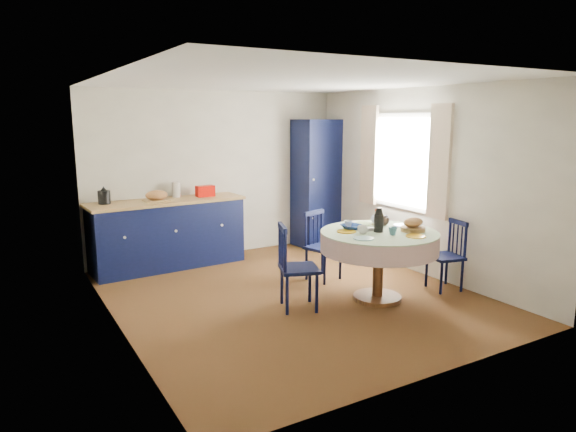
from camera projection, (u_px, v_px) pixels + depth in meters
name	position (u px, v px, depth m)	size (l,w,h in m)	color
floor	(292.00, 296.00, 6.14)	(4.50, 4.50, 0.00)	black
ceiling	(293.00, 81.00, 5.67)	(4.50, 4.50, 0.00)	white
wall_back	(217.00, 174.00, 7.82)	(4.00, 0.02, 2.50)	silver
wall_left	(113.00, 208.00, 4.92)	(0.02, 4.50, 2.50)	silver
wall_right	(420.00, 182.00, 6.90)	(0.02, 4.50, 2.50)	silver
window	(403.00, 160.00, 7.07)	(0.10, 1.74, 1.45)	white
kitchen_counter	(168.00, 233.00, 7.27)	(2.20, 0.80, 1.21)	black
pantry_cabinet	(317.00, 183.00, 8.47)	(0.77, 0.58, 2.07)	black
dining_table	(379.00, 242.00, 5.90)	(1.35, 1.35, 1.10)	#523217
chair_left	(295.00, 266.00, 5.66)	(0.53, 0.54, 0.96)	black
chair_far	(321.00, 245.00, 6.72)	(0.50, 0.48, 0.90)	black
chair_right	(448.00, 255.00, 6.32)	(0.44, 0.45, 0.87)	black
mug_a	(363.00, 230.00, 5.76)	(0.11, 0.11, 0.09)	silver
mug_b	(393.00, 231.00, 5.69)	(0.10, 0.10, 0.09)	#336270
mug_c	(384.00, 221.00, 6.20)	(0.13, 0.13, 0.11)	black
mug_d	(348.00, 224.00, 6.07)	(0.10, 0.10, 0.09)	silver
cobalt_bowl	(351.00, 227.00, 5.98)	(0.24, 0.24, 0.06)	navy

